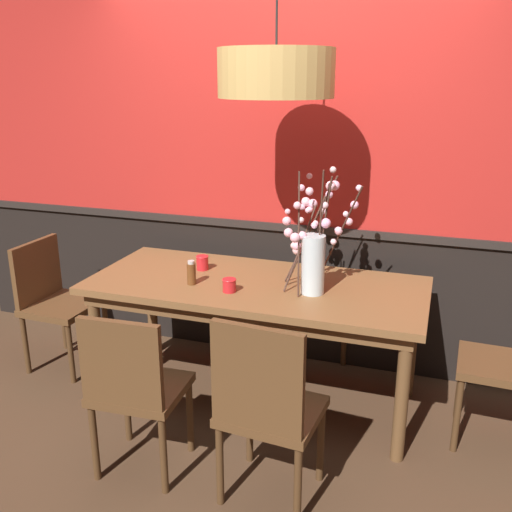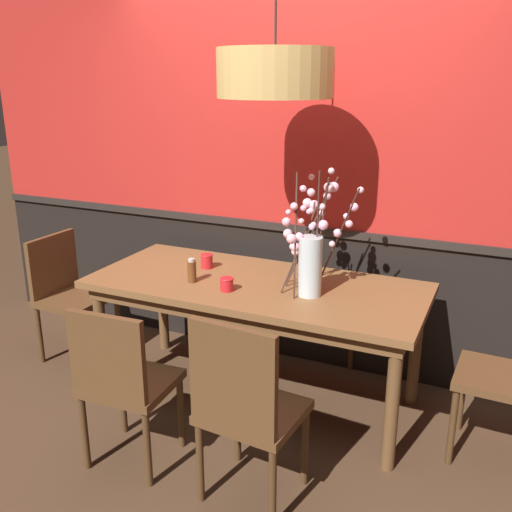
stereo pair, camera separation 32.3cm
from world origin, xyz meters
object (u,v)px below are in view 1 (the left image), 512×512
at_px(chair_near_side_left, 134,386).
at_px(vase_with_blossoms, 313,251).
at_px(chair_head_west_end, 54,297).
at_px(condiment_bottle, 191,273).
at_px(chair_far_side_left, 254,271).
at_px(chair_near_side_right, 266,404).
at_px(chair_far_side_right, 332,284).
at_px(candle_holder_nearer_center, 202,263).
at_px(pendant_lamp, 276,73).
at_px(candle_holder_nearer_edge, 229,285).
at_px(dining_table, 256,295).

height_order(chair_near_side_left, vase_with_blossoms, vase_with_blossoms).
height_order(chair_head_west_end, condiment_bottle, condiment_bottle).
height_order(chair_far_side_left, vase_with_blossoms, vase_with_blossoms).
distance_m(chair_near_side_right, chair_far_side_right, 1.72).
bearing_deg(condiment_bottle, vase_with_blossoms, 10.16).
distance_m(chair_head_west_end, candle_holder_nearer_center, 1.11).
relative_size(chair_near_side_left, pendant_lamp, 1.13).
bearing_deg(pendant_lamp, chair_far_side_left, 115.59).
relative_size(chair_near_side_left, chair_far_side_left, 0.92).
bearing_deg(chair_near_side_right, candle_holder_nearer_edge, 122.80).
bearing_deg(chair_near_side_right, chair_far_side_left, 110.38).
bearing_deg(dining_table, chair_far_side_left, 109.38).
bearing_deg(chair_near_side_right, pendant_lamp, 104.67).
height_order(dining_table, chair_near_side_left, chair_near_side_left).
height_order(chair_near_side_left, candle_holder_nearer_edge, chair_near_side_left).
bearing_deg(chair_near_side_right, candle_holder_nearer_center, 126.85).
xyz_separation_m(chair_near_side_left, pendant_lamp, (0.45, 0.86, 1.45)).
distance_m(chair_near_side_right, pendant_lamp, 1.67).
bearing_deg(dining_table, chair_head_west_end, -179.64).
relative_size(dining_table, chair_head_west_end, 2.26).
bearing_deg(pendant_lamp, chair_near_side_right, -75.33).
relative_size(chair_near_side_right, condiment_bottle, 6.58).
distance_m(vase_with_blossoms, pendant_lamp, 0.97).
height_order(chair_near_side_right, condiment_bottle, chair_near_side_right).
xyz_separation_m(chair_head_west_end, candle_holder_nearer_edge, (1.36, -0.18, 0.31)).
xyz_separation_m(dining_table, vase_with_blossoms, (0.35, -0.03, 0.32)).
distance_m(vase_with_blossoms, candle_holder_nearer_center, 0.78).
height_order(vase_with_blossoms, condiment_bottle, vase_with_blossoms).
height_order(dining_table, chair_near_side_right, chair_near_side_right).
distance_m(chair_near_side_left, candle_holder_nearer_edge, 0.78).
xyz_separation_m(candle_holder_nearer_center, condiment_bottle, (0.05, -0.26, 0.02)).
distance_m(chair_near_side_left, chair_far_side_left, 1.73).
distance_m(chair_near_side_right, condiment_bottle, 1.04).
bearing_deg(chair_near_side_left, chair_near_side_right, 0.66).
bearing_deg(chair_near_side_right, vase_with_blossoms, 89.43).
bearing_deg(dining_table, chair_near_side_right, -68.63).
bearing_deg(condiment_bottle, candle_holder_nearer_center, 99.92).
bearing_deg(pendant_lamp, chair_near_side_left, -117.63).
xyz_separation_m(condiment_bottle, pendant_lamp, (0.46, 0.14, 1.11)).
height_order(dining_table, vase_with_blossoms, vase_with_blossoms).
xyz_separation_m(chair_head_west_end, chair_far_side_right, (1.74, 0.87, -0.01)).
bearing_deg(pendant_lamp, chair_head_west_end, 179.83).
xyz_separation_m(dining_table, pendant_lamp, (0.12, -0.01, 1.26)).
xyz_separation_m(chair_near_side_right, condiment_bottle, (-0.68, 0.71, 0.31)).
bearing_deg(chair_near_side_left, candle_holder_nearer_edge, 70.57).
distance_m(chair_head_west_end, condiment_bottle, 1.16).
distance_m(dining_table, candle_holder_nearer_edge, 0.25).
bearing_deg(candle_holder_nearer_center, chair_near_side_left, -86.55).
relative_size(condiment_bottle, pendant_lamp, 0.18).
relative_size(dining_table, chair_far_side_left, 2.05).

